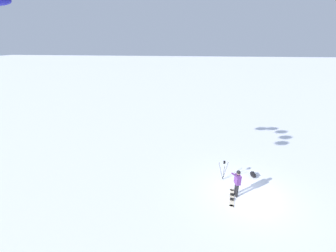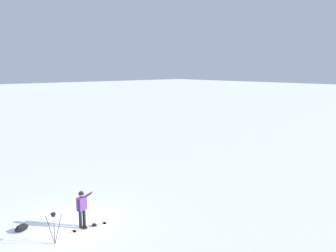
% 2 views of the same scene
% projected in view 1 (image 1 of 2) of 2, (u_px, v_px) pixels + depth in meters
% --- Properties ---
extents(ground_plane, '(300.00, 300.00, 0.00)m').
position_uv_depth(ground_plane, '(246.00, 193.00, 13.02)').
color(ground_plane, white).
extents(snowboarder, '(0.64, 0.59, 1.75)m').
position_uv_depth(snowboarder, '(237.00, 181.00, 12.45)').
color(snowboarder, black).
rests_on(snowboarder, ground_plane).
extents(snowboard, '(0.51, 1.80, 0.10)m').
position_uv_depth(snowboard, '(232.00, 197.00, 12.65)').
color(snowboard, beige).
rests_on(snowboard, ground_plane).
extents(gear_bag_large, '(0.42, 0.67, 0.29)m').
position_uv_depth(gear_bag_large, '(253.00, 175.00, 14.61)').
color(gear_bag_large, black).
rests_on(gear_bag_large, ground_plane).
extents(camera_tripod, '(0.63, 0.58, 1.37)m').
position_uv_depth(camera_tripod, '(224.00, 167.00, 14.02)').
color(camera_tripod, '#262628').
rests_on(camera_tripod, ground_plane).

